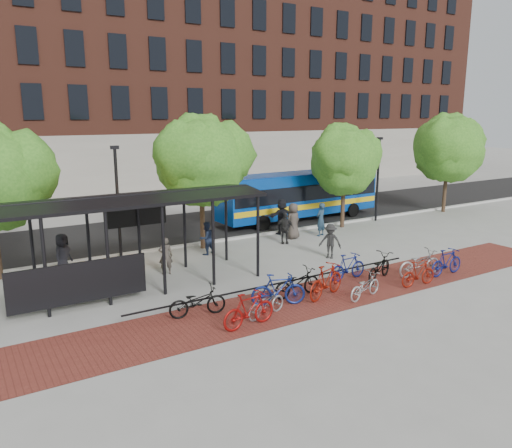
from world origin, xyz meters
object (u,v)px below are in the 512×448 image
lamp_post_left (118,199)px  bus_shelter (119,211)px  bike_4 (297,283)px  bike_11 (447,262)px  bike_3 (278,290)px  pedestrian_6 (293,221)px  tree_c (345,157)px  bike_1 (249,310)px  pedestrian_7 (321,219)px  tree_b (202,157)px  bike_0 (197,302)px  bus (299,193)px  pedestrian_4 (284,228)px  lamp_post_right (378,177)px  pedestrian_9 (330,241)px  bike_8 (379,267)px  bike_9 (418,273)px  pedestrian_1 (166,256)px  bike_7 (348,267)px  bike_2 (266,303)px  pedestrian_5 (282,216)px  pedestrian_2 (206,238)px  tree_d (449,145)px  bike_6 (365,286)px  bike_5 (326,281)px  pedestrian_0 (63,255)px  bike_10 (420,263)px

lamp_post_left → bus_shelter: bearing=-105.5°
bike_4 → bike_11: bike_11 is taller
bike_3 → bike_4: bearing=-48.3°
pedestrian_6 → tree_c: bearing=179.6°
bike_1 → pedestrian_7: 12.49m
tree_b → tree_c: (8.99, -0.00, -0.41)m
bike_0 → bike_11: 10.60m
bus → pedestrian_4: size_ratio=6.83×
lamp_post_right → pedestrian_7: lamp_post_right is taller
bus → pedestrian_9: 8.58m
bike_8 → bike_9: (0.79, -1.29, -0.03)m
pedestrian_6 → pedestrian_9: size_ratio=1.19×
tree_c → bike_9: 11.03m
bike_8 → bike_11: 2.99m
bike_8 → pedestrian_1: pedestrian_1 is taller
bus_shelter → bike_11: size_ratio=5.73×
bus_shelter → bike_7: 9.07m
bike_3 → pedestrian_7: 10.51m
bike_11 → pedestrian_1: pedestrian_1 is taller
bike_8 → bike_9: 1.51m
pedestrian_4 → bus_shelter: bearing=-140.4°
bike_2 → bike_9: bike_9 is taller
bike_7 → pedestrian_5: bearing=-18.0°
tree_c → pedestrian_4: bearing=-164.6°
lamp_post_left → pedestrian_1: (0.91, -3.23, -1.96)m
pedestrian_2 → pedestrian_7: 6.91m
lamp_post_right → bike_7: size_ratio=2.84×
tree_d → bike_0: bearing=-160.7°
tree_c → bike_6: (-7.14, -9.33, -3.60)m
lamp_post_right → pedestrian_5: bearing=178.4°
bike_1 → pedestrian_2: 8.48m
bike_7 → lamp_post_right: bearing=-52.1°
tree_d → bike_5: tree_d is taller
bus → bike_2: size_ratio=6.52×
bike_11 → pedestrian_5: bearing=8.7°
pedestrian_0 → pedestrian_2: bearing=-43.6°
pedestrian_1 → bike_6: bearing=147.2°
bike_10 → pedestrian_0: size_ratio=1.14×
bike_3 → bike_9: size_ratio=1.15×
bike_3 → bike_7: size_ratio=1.06×
bike_4 → pedestrian_5: 9.76m
bike_4 → pedestrian_2: pedestrian_2 is taller
pedestrian_2 → lamp_post_right: bearing=173.0°
bike_1 → bike_8: (6.69, 1.15, -0.04)m
bus_shelter → bike_1: size_ratio=5.58×
lamp_post_left → pedestrian_6: 9.15m
bike_1 → pedestrian_2: (2.50, 8.10, 0.21)m
bike_5 → pedestrian_9: 5.10m
pedestrian_7 → pedestrian_9: (-2.36, -3.63, -0.10)m
bus → pedestrian_9: bus is taller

